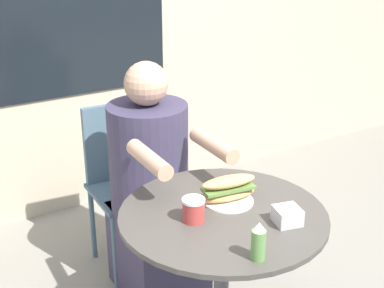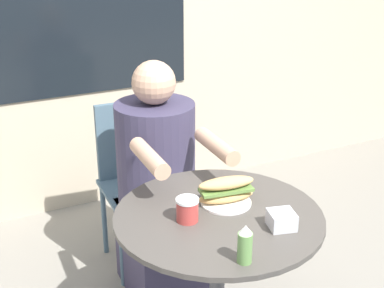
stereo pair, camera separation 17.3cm
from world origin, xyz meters
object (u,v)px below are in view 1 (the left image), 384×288
at_px(diner_chair, 123,171).
at_px(seated_diner, 153,201).
at_px(cafe_table, 222,256).
at_px(drink_cup, 193,210).
at_px(sandwich_on_plate, 228,190).
at_px(condiment_bottle, 258,241).

distance_m(diner_chair, seated_diner, 0.35).
distance_m(cafe_table, drink_cup, 0.27).
bearing_deg(sandwich_on_plate, drink_cup, -165.17).
bearing_deg(condiment_bottle, drink_cup, 98.71).
height_order(sandwich_on_plate, drink_cup, sandwich_on_plate).
xyz_separation_m(drink_cup, condiment_bottle, (0.05, -0.31, 0.02)).
distance_m(cafe_table, seated_diner, 0.59).
bearing_deg(drink_cup, sandwich_on_plate, 14.83).
relative_size(cafe_table, sandwich_on_plate, 3.39).
bearing_deg(seated_diner, condiment_bottle, 86.83).
distance_m(seated_diner, sandwich_on_plate, 0.60).
height_order(cafe_table, sandwich_on_plate, sandwich_on_plate).
relative_size(drink_cup, condiment_bottle, 0.66).
distance_m(cafe_table, condiment_bottle, 0.40).
distance_m(diner_chair, sandwich_on_plate, 0.92).
relative_size(sandwich_on_plate, drink_cup, 2.62).
distance_m(diner_chair, drink_cup, 0.97).
height_order(seated_diner, sandwich_on_plate, seated_diner).
bearing_deg(drink_cup, cafe_table, -4.16).
bearing_deg(seated_diner, diner_chair, -88.45).
distance_m(cafe_table, sandwich_on_plate, 0.26).
bearing_deg(drink_cup, condiment_bottle, -81.29).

